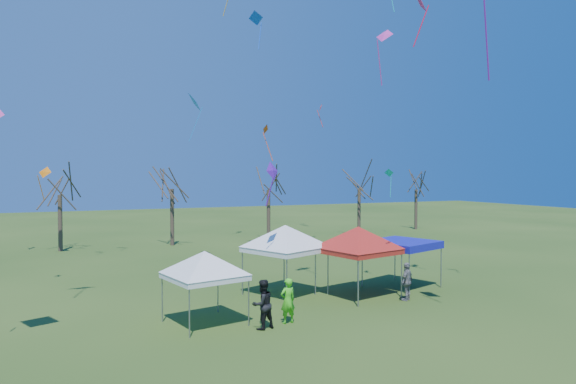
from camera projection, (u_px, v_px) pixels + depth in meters
The scene contains 22 objects.
ground at pixel (354, 318), 20.89m from camera, with size 140.00×140.00×0.00m, color #2A4917.
tree_1 at pixel (59, 175), 38.71m from camera, with size 3.42×3.42×7.54m.
tree_2 at pixel (172, 169), 41.90m from camera, with size 3.71×3.71×8.18m.
tree_3 at pixel (268, 171), 45.06m from camera, with size 3.59×3.59×7.91m.
tree_4 at pixel (359, 172), 48.85m from camera, with size 3.58×3.58×7.89m.
tree_5 at pixel (416, 175), 54.19m from camera, with size 3.39×3.39×7.46m.
tent_white_west at pixel (205, 256), 19.90m from camera, with size 3.67×3.67×3.31m.
tent_white_mid at pixel (285, 230), 24.74m from camera, with size 4.11×4.11×3.92m.
tent_red at pixel (358, 231), 24.48m from camera, with size 4.27×4.27×3.86m.
tent_blue at pixel (402, 244), 26.43m from camera, with size 3.87×3.87×2.41m.
person_grey at pixel (407, 281), 23.69m from camera, with size 1.03×0.43×1.76m, color slate.
person_green at pixel (288, 301), 20.07m from camera, with size 0.65×0.42×1.77m, color #45D221.
person_dark at pixel (263, 304), 19.32m from camera, with size 0.91×0.71×1.88m, color black.
kite_17 at pixel (384, 36), 27.84m from camera, with size 1.11×1.24×3.09m.
kite_1 at pixel (273, 171), 22.40m from camera, with size 0.88×0.71×1.99m.
kite_24 at pixel (256, 19), 31.10m from camera, with size 1.06×1.03×2.40m.
kite_27 at pixel (421, 3), 19.64m from camera, with size 0.97×1.02×2.14m.
kite_22 at pixel (265, 131), 38.19m from camera, with size 1.01×0.99×2.77m.
kite_13 at pixel (45, 173), 35.89m from camera, with size 1.12×1.03×2.44m.
kite_11 at pixel (195, 102), 32.55m from camera, with size 1.20×1.63×3.22m.
kite_19 at pixel (320, 108), 41.72m from camera, with size 0.60×0.78×1.96m.
kite_12 at pixel (389, 173), 50.24m from camera, with size 0.97×1.00×2.83m.
Camera 1 is at (-10.96, -17.76, 5.85)m, focal length 32.00 mm.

